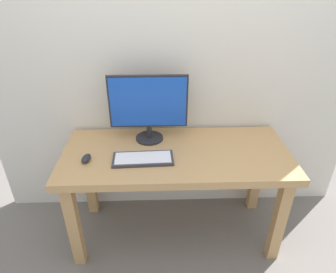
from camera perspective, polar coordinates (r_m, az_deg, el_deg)
The scene contains 6 objects.
ground_plane at distance 2.49m, azimuth 1.33°, elevation -17.59°, with size 6.00×6.00×0.00m, color slate.
wall_back at distance 2.09m, azimuth 1.24°, elevation 20.59°, with size 2.82×0.04×3.00m, color silver.
desk at distance 2.07m, azimuth 1.54°, elevation -5.50°, with size 1.54×0.68×0.75m.
monitor at distance 2.04m, azimuth -3.82°, elevation 5.92°, with size 0.54×0.20×0.48m.
keyboard_primary at distance 1.92m, azimuth -4.84°, elevation -4.30°, with size 0.40×0.18×0.02m.
mouse at distance 1.97m, azimuth -15.51°, elevation -4.07°, with size 0.05×0.10×0.04m, color #232328.
Camera 1 is at (-0.11, -1.68, 1.84)m, focal length 31.58 mm.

